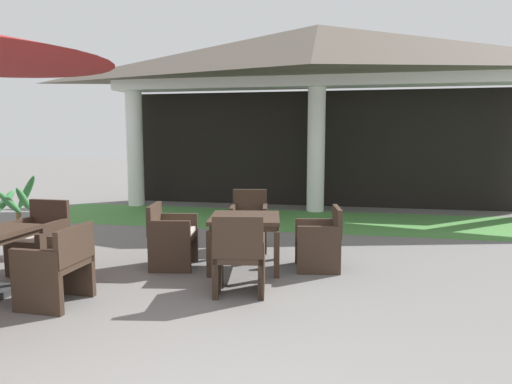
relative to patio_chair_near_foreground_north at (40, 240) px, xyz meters
name	(u,v)px	position (x,y,z in m)	size (l,w,h in m)	color
background_pavilion	(318,68)	(3.14, 5.58, 2.85)	(10.19, 2.63, 4.21)	white
lawn_strip	(311,221)	(3.14, 4.24, -0.42)	(11.99, 2.43, 0.01)	#47843D
patio_chair_near_foreground_north	(40,240)	(0.00, 0.00, 0.00)	(0.59, 0.56, 0.92)	#38281E
patio_chair_near_foreground_east	(57,266)	(0.92, -0.97, -0.01)	(0.57, 0.64, 0.84)	#38281E
patio_table_mid_left	(245,223)	(2.55, 0.70, 0.18)	(1.04, 1.04, 0.70)	#38281E
patio_chair_mid_left_north	(249,222)	(2.39, 1.68, 0.00)	(0.64, 0.65, 0.91)	#38281E
patio_chair_mid_left_east	(320,239)	(3.53, 0.85, -0.03)	(0.65, 0.66, 0.83)	#38281E
patio_chair_mid_left_south	(239,257)	(2.71, -0.29, -0.01)	(0.64, 0.64, 0.91)	#38281E
patio_chair_mid_left_west	(171,236)	(1.57, 0.54, -0.01)	(0.65, 0.68, 0.85)	#38281E
potted_palm_left_edge	(20,235)	(-0.78, 0.59, -0.10)	(0.49, 0.48, 1.20)	#B2AD9E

